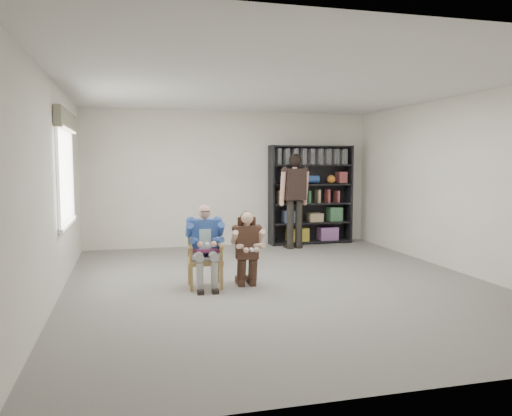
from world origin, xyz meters
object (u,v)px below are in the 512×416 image
object	(u,v)px
seated_man	(205,246)
standing_man	(295,202)
armchair	(205,256)
kneeling_woman	(247,249)
bookshelf	(311,195)

from	to	relation	value
seated_man	standing_man	world-z (taller)	standing_man
armchair	standing_man	world-z (taller)	standing_man
kneeling_woman	bookshelf	distance (m)	4.02
seated_man	standing_man	distance (m)	3.50
armchair	kneeling_woman	bearing A→B (deg)	-8.67
bookshelf	standing_man	xyz separation A→B (m)	(-0.54, -0.53, -0.10)
bookshelf	standing_man	world-z (taller)	bookshelf
kneeling_woman	standing_man	xyz separation A→B (m)	(1.65, 2.80, 0.41)
armchair	bookshelf	world-z (taller)	bookshelf
seated_man	armchair	bearing A→B (deg)	0.00
kneeling_woman	standing_man	bearing A→B (deg)	62.50
bookshelf	standing_man	size ratio (longest dim) A/B	1.11
kneeling_woman	bookshelf	bearing A→B (deg)	59.67
seated_man	standing_man	bearing A→B (deg)	53.24
seated_man	kneeling_woman	bearing A→B (deg)	-8.67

